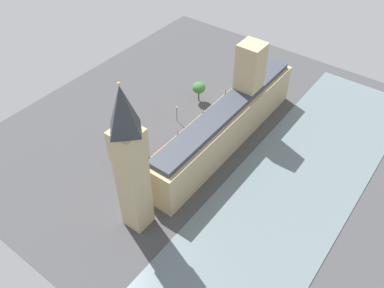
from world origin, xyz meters
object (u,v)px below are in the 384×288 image
(pedestrian_by_river_gate, at_px, (179,160))
(plane_tree_kerbside, at_px, (121,153))
(pedestrian_far_end, at_px, (234,109))
(pedestrian_trailing, at_px, (165,174))
(car_silver_opposite_hall, at_px, (221,107))
(car_yellow_cab_leading, at_px, (149,169))
(parliament_building, at_px, (229,120))
(plane_tree_midblock, at_px, (199,88))
(clock_tower, at_px, (130,160))
(double_decker_bus_corner, at_px, (167,152))
(street_lamp_slot_10, at_px, (177,111))
(car_black_under_trees, at_px, (230,97))
(double_decker_bus_near_tower, at_px, (196,128))

(pedestrian_by_river_gate, height_order, plane_tree_kerbside, plane_tree_kerbside)
(pedestrian_far_end, xyz_separation_m, pedestrian_trailing, (-0.82, 42.49, -0.00))
(pedestrian_far_end, bearing_deg, plane_tree_kerbside, 84.89)
(car_silver_opposite_hall, height_order, car_yellow_cab_leading, same)
(parliament_building, height_order, plane_tree_midblock, parliament_building)
(clock_tower, xyz_separation_m, pedestrian_by_river_gate, (5.62, -26.19, -24.36))
(clock_tower, bearing_deg, pedestrian_trailing, -74.15)
(double_decker_bus_corner, distance_m, pedestrian_far_end, 36.03)
(plane_tree_midblock, xyz_separation_m, street_lamp_slot_10, (-1.13, 15.47, -1.34))
(clock_tower, bearing_deg, pedestrian_by_river_gate, -77.90)
(car_black_under_trees, bearing_deg, street_lamp_slot_10, 73.77)
(car_silver_opposite_hall, xyz_separation_m, plane_tree_midblock, (10.42, 0.58, 5.17))
(street_lamp_slot_10, bearing_deg, parliament_building, -173.23)
(double_decker_bus_corner, distance_m, plane_tree_kerbside, 15.51)
(parliament_building, distance_m, pedestrian_by_river_gate, 22.04)
(pedestrian_far_end, bearing_deg, double_decker_bus_near_tower, 89.90)
(car_silver_opposite_hall, distance_m, pedestrian_trailing, 40.69)
(pedestrian_trailing, height_order, street_lamp_slot_10, street_lamp_slot_10)
(parliament_building, relative_size, clock_tower, 1.51)
(clock_tower, height_order, pedestrian_by_river_gate, clock_tower)
(double_decker_bus_near_tower, height_order, street_lamp_slot_10, street_lamp_slot_10)
(car_black_under_trees, relative_size, pedestrian_far_end, 2.56)
(plane_tree_kerbside, relative_size, street_lamp_slot_10, 1.31)
(double_decker_bus_corner, distance_m, street_lamp_slot_10, 20.06)
(parliament_building, distance_m, street_lamp_slot_10, 21.61)
(car_silver_opposite_hall, height_order, double_decker_bus_corner, double_decker_bus_corner)
(car_silver_opposite_hall, relative_size, street_lamp_slot_10, 0.70)
(car_black_under_trees, xyz_separation_m, car_silver_opposite_hall, (-0.81, 7.84, 0.00))
(double_decker_bus_corner, height_order, car_yellow_cab_leading, double_decker_bus_corner)
(plane_tree_midblock, bearing_deg, double_decker_bus_corner, 107.82)
(parliament_building, relative_size, pedestrian_far_end, 44.41)
(double_decker_bus_corner, height_order, pedestrian_far_end, double_decker_bus_corner)
(double_decker_bus_near_tower, distance_m, pedestrian_trailing, 23.17)
(double_decker_bus_corner, distance_m, plane_tree_midblock, 34.85)
(double_decker_bus_near_tower, relative_size, street_lamp_slot_10, 1.56)
(plane_tree_midblock, distance_m, street_lamp_slot_10, 15.57)
(car_black_under_trees, distance_m, car_yellow_cab_leading, 49.72)
(clock_tower, distance_m, double_decker_bus_near_tower, 47.95)
(car_silver_opposite_hall, relative_size, plane_tree_kerbside, 0.54)
(car_yellow_cab_leading, bearing_deg, plane_tree_midblock, -72.25)
(pedestrian_far_end, height_order, plane_tree_kerbside, plane_tree_kerbside)
(pedestrian_far_end, bearing_deg, parliament_building, 125.28)
(parliament_building, height_order, pedestrian_trailing, parliament_building)
(parliament_building, relative_size, double_decker_bus_corner, 6.95)
(parliament_building, bearing_deg, clock_tower, 88.43)
(pedestrian_trailing, bearing_deg, car_yellow_cab_leading, -131.15)
(pedestrian_by_river_gate, bearing_deg, car_silver_opposite_hall, 9.67)
(pedestrian_by_river_gate, distance_m, street_lamp_slot_10, 22.23)
(pedestrian_far_end, relative_size, street_lamp_slot_10, 0.24)
(parliament_building, relative_size, pedestrian_trailing, 44.48)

